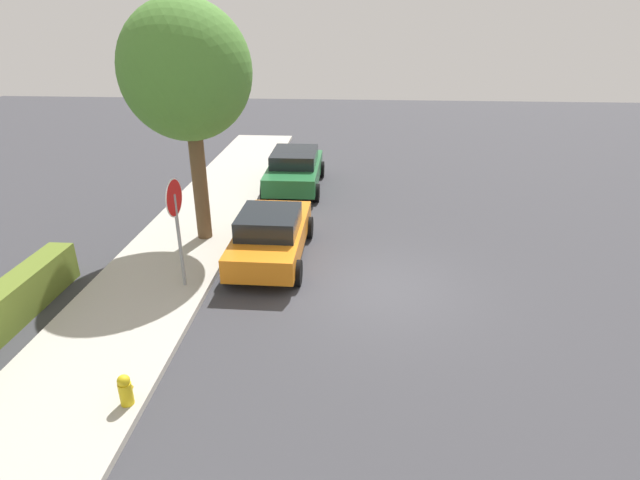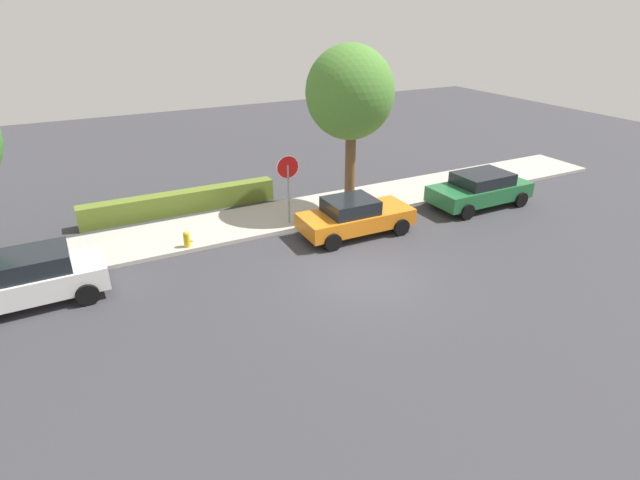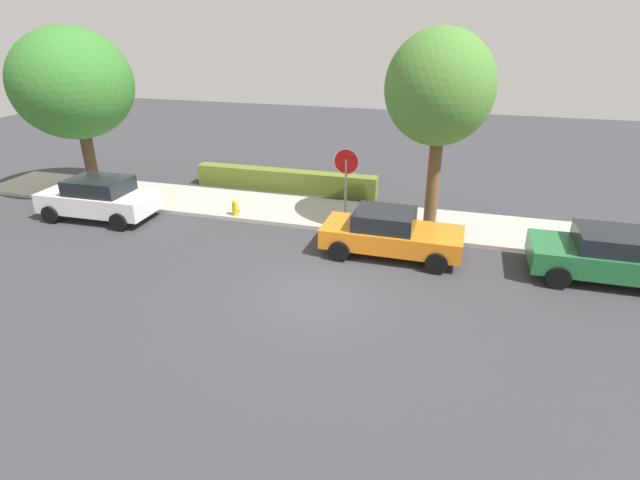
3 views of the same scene
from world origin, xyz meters
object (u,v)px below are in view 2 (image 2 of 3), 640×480
object	(u,v)px
stop_sign	(288,178)
street_tree_mid_block	(350,94)
fire_hydrant	(187,241)
parked_car_green	(480,189)
parked_car_orange	(355,216)
parked_car_white	(29,278)

from	to	relation	value
stop_sign	street_tree_mid_block	size ratio (longest dim) A/B	0.43
fire_hydrant	parked_car_green	bearing A→B (deg)	-6.62
stop_sign	parked_car_orange	world-z (taller)	stop_sign
parked_car_green	street_tree_mid_block	distance (m)	6.89
street_tree_mid_block	fire_hydrant	xyz separation A→B (m)	(-6.80, -0.68, -4.36)
parked_car_orange	street_tree_mid_block	size ratio (longest dim) A/B	0.65
parked_car_orange	parked_car_green	xyz separation A→B (m)	(6.18, 0.09, 0.03)
parked_car_green	stop_sign	bearing A→B (deg)	167.87
parked_car_white	fire_hydrant	bearing A→B (deg)	15.43
stop_sign	parked_car_orange	size ratio (longest dim) A/B	0.66
fire_hydrant	street_tree_mid_block	bearing A→B (deg)	5.70
stop_sign	fire_hydrant	world-z (taller)	stop_sign
parked_car_green	parked_car_orange	bearing A→B (deg)	-179.18
stop_sign	fire_hydrant	xyz separation A→B (m)	(-4.01, -0.33, -1.58)
parked_car_green	fire_hydrant	xyz separation A→B (m)	(-12.04, 1.40, -0.39)
parked_car_white	fire_hydrant	distance (m)	4.93
fire_hydrant	parked_car_orange	bearing A→B (deg)	-14.23
parked_car_orange	parked_car_white	distance (m)	10.58
parked_car_green	parked_car_white	bearing A→B (deg)	179.69
parked_car_white	parked_car_orange	bearing A→B (deg)	-0.97
parked_car_green	fire_hydrant	distance (m)	12.12
stop_sign	parked_car_white	world-z (taller)	stop_sign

